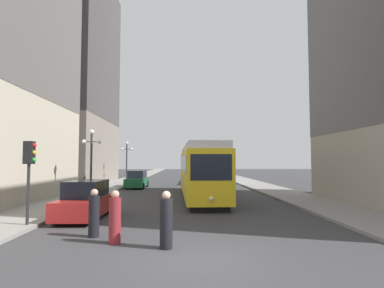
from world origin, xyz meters
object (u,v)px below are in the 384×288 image
object	(u,v)px
parked_car_left_mid	(137,180)
lamp_post_left_near	(91,152)
transit_bus	(217,168)
lamp_post_left_far	(127,156)
pedestrian_crossing_far	(115,219)
traffic_light_near_left	(29,160)
streetcar	(200,170)
parked_car_left_near	(86,201)
pedestrian_on_sidewalk	(166,222)
pedestrian_crossing_near	(94,215)

from	to	relation	value
parked_car_left_mid	lamp_post_left_near	bearing A→B (deg)	-98.94
transit_bus	lamp_post_left_far	distance (m)	11.87
transit_bus	lamp_post_left_far	bearing A→B (deg)	-160.16
pedestrian_crossing_far	lamp_post_left_near	distance (m)	12.81
parked_car_left_mid	lamp_post_left_far	distance (m)	5.39
parked_car_left_mid	pedestrian_crossing_far	distance (m)	21.68
pedestrian_crossing_far	traffic_light_near_left	xyz separation A→B (m)	(-4.10, 2.45, 1.97)
parked_car_left_mid	lamp_post_left_far	world-z (taller)	lamp_post_left_far
streetcar	pedestrian_crossing_far	size ratio (longest dim) A/B	8.32
parked_car_left_near	parked_car_left_mid	size ratio (longest dim) A/B	0.91
pedestrian_crossing_far	parked_car_left_mid	bearing A→B (deg)	65.73
pedestrian_crossing_far	lamp_post_left_near	world-z (taller)	lamp_post_left_near
parked_car_left_near	pedestrian_on_sidewalk	size ratio (longest dim) A/B	2.43
pedestrian_crossing_near	parked_car_left_mid	bearing A→B (deg)	-44.40
traffic_light_near_left	lamp_post_left_near	size ratio (longest dim) A/B	0.70
streetcar	parked_car_left_near	distance (m)	10.29
parked_car_left_mid	pedestrian_crossing_near	distance (m)	20.68
pedestrian_on_sidewalk	traffic_light_near_left	xyz separation A→B (m)	(-5.86, 3.09, 1.95)
parked_car_left_near	lamp_post_left_near	xyz separation A→B (m)	(-1.90, 7.17, 2.58)
transit_bus	streetcar	bearing A→B (deg)	-98.94
parked_car_left_mid	lamp_post_left_near	distance (m)	10.28
parked_car_left_mid	pedestrian_on_sidewalk	size ratio (longest dim) A/B	2.67
transit_bus	pedestrian_crossing_far	world-z (taller)	transit_bus
parked_car_left_near	pedestrian_crossing_near	world-z (taller)	parked_car_left_near
streetcar	lamp_post_left_far	distance (m)	15.32
parked_car_left_mid	pedestrian_crossing_far	bearing A→B (deg)	-81.52
lamp_post_left_far	pedestrian_crossing_far	bearing A→B (deg)	-80.51
pedestrian_on_sidewalk	streetcar	bearing A→B (deg)	-116.77
streetcar	pedestrian_crossing_far	bearing A→B (deg)	-107.15
parked_car_left_mid	pedestrian_crossing_far	size ratio (longest dim) A/B	2.72
pedestrian_crossing_near	transit_bus	bearing A→B (deg)	-63.86
streetcar	pedestrian_on_sidewalk	distance (m)	13.66
parked_car_left_near	pedestrian_crossing_near	bearing A→B (deg)	-67.37
pedestrian_on_sidewalk	lamp_post_left_far	bearing A→B (deg)	-95.98
transit_bus	traffic_light_near_left	bearing A→B (deg)	-109.95
pedestrian_crossing_near	lamp_post_left_far	size ratio (longest dim) A/B	0.35
transit_bus	pedestrian_crossing_near	xyz separation A→B (m)	(-7.86, -28.51, -1.14)
transit_bus	pedestrian_crossing_near	bearing A→B (deg)	-103.17
parked_car_left_mid	lamp_post_left_far	bearing A→B (deg)	115.84
traffic_light_near_left	pedestrian_on_sidewalk	bearing A→B (deg)	-27.83
lamp_post_left_near	lamp_post_left_far	size ratio (longest dim) A/B	0.99
streetcar	pedestrian_crossing_near	distance (m)	12.84
traffic_light_near_left	lamp_post_left_near	world-z (taller)	lamp_post_left_near
streetcar	lamp_post_left_near	xyz separation A→B (m)	(-7.94, -1.06, 1.32)
pedestrian_crossing_near	traffic_light_near_left	size ratio (longest dim) A/B	0.51
parked_car_left_near	parked_car_left_mid	distance (m)	16.94
traffic_light_near_left	parked_car_left_near	bearing A→B (deg)	51.94
parked_car_left_near	lamp_post_left_far	world-z (taller)	lamp_post_left_far
streetcar	lamp_post_left_far	size ratio (longest dim) A/B	2.97
parked_car_left_near	pedestrian_on_sidewalk	distance (m)	6.70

